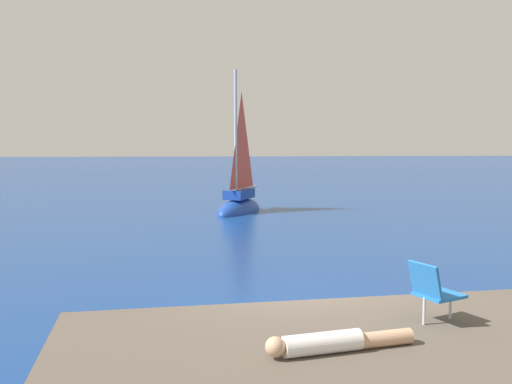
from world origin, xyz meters
TOP-DOWN VIEW (x-y plane):
  - ground_plane at (0.00, 0.00)m, footprint 160.00×160.00m
  - shore_ledge at (0.88, -2.93)m, footprint 8.62×4.19m
  - boulder_seaward at (3.00, -0.99)m, footprint 1.21×1.38m
  - boulder_inland at (0.62, -0.91)m, footprint 1.37×1.57m
  - sailboat_near at (-0.46, 15.58)m, footprint 2.68×3.72m
  - person_sunbather at (-0.01, -3.45)m, footprint 1.73×0.59m
  - beach_chair at (1.45, -2.53)m, footprint 0.74×0.69m

SIDE VIEW (x-z plane):
  - ground_plane at x=0.00m, z-range 0.00..0.00m
  - boulder_seaward at x=3.00m, z-range -0.48..0.48m
  - boulder_inland at x=0.62m, z-range -0.57..0.57m
  - sailboat_near at x=-0.46m, z-range -3.02..3.75m
  - shore_ledge at x=0.88m, z-range 0.00..1.01m
  - person_sunbather at x=-0.01m, z-range 1.00..1.25m
  - beach_chair at x=1.45m, z-range 1.05..1.85m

